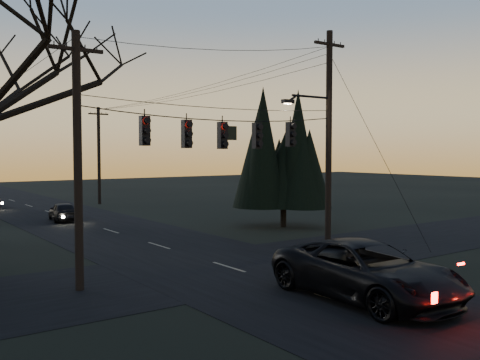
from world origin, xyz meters
TOP-DOWN VIEW (x-y plane):
  - ground_plane at (0.00, 0.00)m, footprint 160.00×160.00m
  - main_road at (0.00, 20.00)m, footprint 8.00×120.00m
  - cross_road at (0.00, 10.00)m, footprint 60.00×7.00m
  - utility_pole_right at (5.50, 10.00)m, footprint 5.00×0.30m
  - utility_pole_left at (-6.00, 10.00)m, footprint 1.80×0.30m
  - utility_pole_far_r at (5.50, 38.00)m, footprint 1.80×0.30m
  - span_signal_assembly at (-0.24, 10.00)m, footprint 11.50×0.44m
  - evergreen_right at (9.24, 17.49)m, footprint 4.52×4.52m
  - suv_near at (0.80, 3.68)m, footprint 3.22×6.55m
  - sedan_oncoming_a at (-0.80, 28.17)m, footprint 1.99×3.86m

SIDE VIEW (x-z plane):
  - ground_plane at x=0.00m, z-range 0.00..0.00m
  - utility_pole_right at x=5.50m, z-range -5.00..5.00m
  - utility_pole_left at x=-6.00m, z-range -4.25..4.25m
  - utility_pole_far_r at x=5.50m, z-range -4.25..4.25m
  - cross_road at x=0.00m, z-range 0.00..0.02m
  - main_road at x=0.00m, z-range 0.00..0.02m
  - sedan_oncoming_a at x=-0.80m, z-range 0.00..1.26m
  - suv_near at x=0.80m, z-range 0.00..1.79m
  - evergreen_right at x=9.24m, z-range 0.59..8.42m
  - span_signal_assembly at x=-0.24m, z-range 4.51..6.05m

